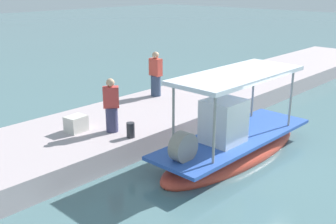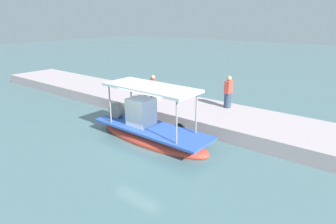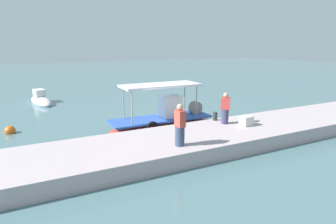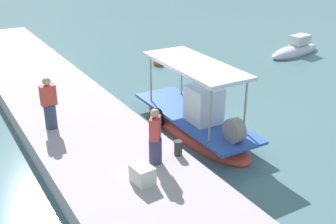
{
  "view_description": "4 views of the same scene",
  "coord_description": "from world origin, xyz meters",
  "px_view_note": "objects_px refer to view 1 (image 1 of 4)",
  "views": [
    {
      "loc": [
        9.86,
        6.0,
        5.06
      ],
      "look_at": [
        0.46,
        -2.79,
        0.91
      ],
      "focal_mm": 43.69,
      "sensor_mm": 36.0,
      "label": 1
    },
    {
      "loc": [
        -7.88,
        8.74,
        5.37
      ],
      "look_at": [
        0.32,
        -1.79,
        0.95
      ],
      "focal_mm": 30.29,
      "sensor_mm": 36.0,
      "label": 2
    },
    {
      "loc": [
        -7.06,
        -15.19,
        4.86
      ],
      "look_at": [
        0.07,
        -1.42,
        1.19
      ],
      "focal_mm": 31.74,
      "sensor_mm": 36.0,
      "label": 3
    },
    {
      "loc": [
        11.6,
        -8.17,
        6.75
      ],
      "look_at": [
        0.25,
        -1.46,
        1.02
      ],
      "focal_mm": 44.77,
      "sensor_mm": 36.0,
      "label": 4
    }
  ],
  "objects_px": {
    "fisherman_by_crate": "(111,108)",
    "fisherman_near_bollard": "(156,76)",
    "cargo_crate": "(76,124)",
    "mooring_bollard": "(131,130)",
    "main_fishing_boat": "(233,143)"
  },
  "relations": [
    {
      "from": "fisherman_by_crate",
      "to": "fisherman_near_bollard",
      "type": "bearing_deg",
      "value": -153.62
    },
    {
      "from": "fisherman_near_bollard",
      "to": "cargo_crate",
      "type": "bearing_deg",
      "value": 13.37
    },
    {
      "from": "mooring_bollard",
      "to": "fisherman_near_bollard",
      "type": "bearing_deg",
      "value": -144.54
    },
    {
      "from": "fisherman_near_bollard",
      "to": "main_fishing_boat",
      "type": "bearing_deg",
      "value": 72.09
    },
    {
      "from": "fisherman_by_crate",
      "to": "mooring_bollard",
      "type": "height_order",
      "value": "fisherman_by_crate"
    },
    {
      "from": "fisherman_by_crate",
      "to": "cargo_crate",
      "type": "bearing_deg",
      "value": -46.86
    },
    {
      "from": "main_fishing_boat",
      "to": "fisherman_by_crate",
      "type": "distance_m",
      "value": 3.78
    },
    {
      "from": "fisherman_near_bollard",
      "to": "cargo_crate",
      "type": "height_order",
      "value": "fisherman_near_bollard"
    },
    {
      "from": "main_fishing_boat",
      "to": "fisherman_near_bollard",
      "type": "distance_m",
      "value": 5.09
    },
    {
      "from": "cargo_crate",
      "to": "main_fishing_boat",
      "type": "bearing_deg",
      "value": 129.24
    },
    {
      "from": "fisherman_near_bollard",
      "to": "fisherman_by_crate",
      "type": "relative_size",
      "value": 1.07
    },
    {
      "from": "main_fishing_boat",
      "to": "fisherman_by_crate",
      "type": "height_order",
      "value": "main_fishing_boat"
    },
    {
      "from": "fisherman_by_crate",
      "to": "mooring_bollard",
      "type": "xyz_separation_m",
      "value": [
        -0.05,
        0.78,
        -0.52
      ]
    },
    {
      "from": "fisherman_near_bollard",
      "to": "fisherman_by_crate",
      "type": "xyz_separation_m",
      "value": [
        3.78,
        1.87,
        -0.05
      ]
    },
    {
      "from": "fisherman_near_bollard",
      "to": "mooring_bollard",
      "type": "xyz_separation_m",
      "value": [
        3.73,
        2.66,
        -0.57
      ]
    }
  ]
}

